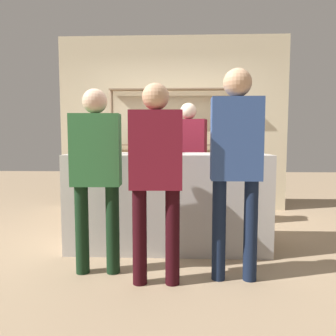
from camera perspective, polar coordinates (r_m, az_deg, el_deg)
ground_plane at (r=3.65m, az=0.00°, el=-13.58°), size 16.00×16.00×0.00m
bar_counter at (r=3.52m, az=0.00°, el=-5.75°), size 2.08×0.68×1.01m
back_wall at (r=5.40m, az=0.83°, el=7.60°), size 3.68×0.12×2.80m
back_shelf at (r=5.21m, az=0.79°, el=6.27°), size 1.98×0.18×1.95m
counter_bottle_0 at (r=3.42m, az=11.71°, el=4.37°), size 0.09×0.09×0.31m
counter_bottle_1 at (r=3.33m, az=-11.86°, el=4.78°), size 0.08×0.08×0.37m
counter_bottle_2 at (r=3.31m, az=-3.56°, el=4.67°), size 0.09×0.09×0.34m
counter_bottle_3 at (r=3.71m, az=12.13°, el=4.78°), size 0.08×0.08×0.37m
wine_glass at (r=3.53m, az=-6.02°, el=4.51°), size 0.08×0.08×0.16m
ice_bucket at (r=3.61m, az=-1.92°, el=4.34°), size 0.21×0.21×0.22m
cork_jar at (r=3.54m, az=-10.33°, el=3.66°), size 0.11×0.11×0.15m
customer_right at (r=2.70m, az=11.77°, el=2.08°), size 0.41×0.23×1.72m
customer_left at (r=2.85m, az=-12.41°, el=0.25°), size 0.42×0.21×1.59m
server_behind_counter at (r=4.36m, az=3.53°, el=2.28°), size 0.50×0.31×1.64m
customer_center at (r=2.57m, az=-2.13°, el=0.03°), size 0.42×0.21×1.60m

